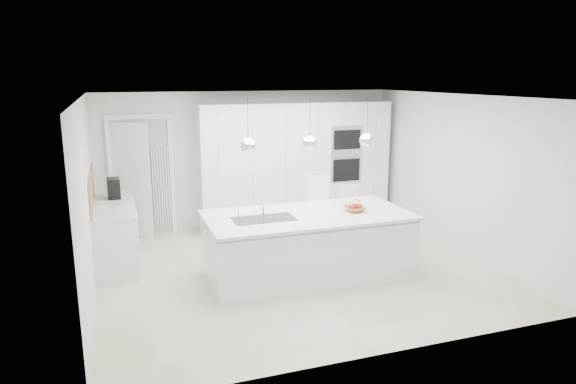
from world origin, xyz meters
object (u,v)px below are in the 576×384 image
object	(u,v)px
bar_stool_left	(321,214)
fruit_bowl	(355,209)
island_base	(309,247)
bar_stool_right	(351,217)
espresso_machine	(114,188)

from	to	relation	value
bar_stool_left	fruit_bowl	bearing A→B (deg)	-61.13
island_base	fruit_bowl	world-z (taller)	fruit_bowl
bar_stool_right	espresso_machine	bearing A→B (deg)	169.43
espresso_machine	island_base	bearing A→B (deg)	-38.31
island_base	fruit_bowl	bearing A→B (deg)	-3.28
bar_stool_left	espresso_machine	bearing A→B (deg)	-171.43
fruit_bowl	espresso_machine	size ratio (longest dim) A/B	0.98
bar_stool_left	bar_stool_right	size ratio (longest dim) A/B	1.18
island_base	espresso_machine	bearing A→B (deg)	142.91
island_base	bar_stool_right	size ratio (longest dim) A/B	2.78
fruit_bowl	bar_stool_left	size ratio (longest dim) A/B	0.26
island_base	espresso_machine	size ratio (longest dim) A/B	8.88
espresso_machine	bar_stool_right	size ratio (longest dim) A/B	0.31
fruit_bowl	espresso_machine	bearing A→B (deg)	148.71
bar_stool_left	bar_stool_right	distance (m)	0.54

